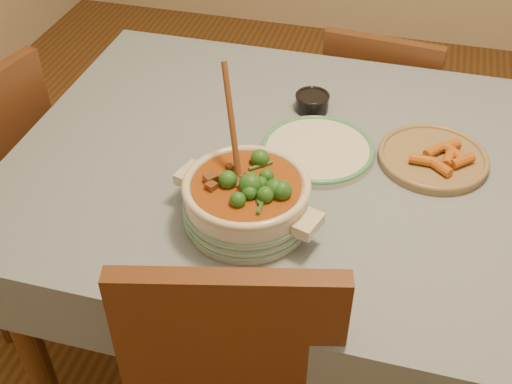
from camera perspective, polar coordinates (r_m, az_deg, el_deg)
floor at (r=2.13m, az=6.41°, el=-13.97°), size 4.50×4.50×0.00m
dining_table at (r=1.64m, az=8.09°, el=-0.36°), size 1.68×1.08×0.76m
stew_casserole at (r=1.38m, az=-0.85°, el=-0.51°), size 0.35×0.33×0.33m
white_plate at (r=1.61m, az=5.51°, el=3.77°), size 0.29×0.29×0.02m
condiment_bowl at (r=1.77m, az=5.02°, el=8.04°), size 0.11×0.11×0.05m
fried_plate at (r=1.63m, az=15.47°, el=3.09°), size 0.29×0.29×0.05m
chair_far at (r=2.32m, az=10.78°, el=6.57°), size 0.41×0.41×0.81m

